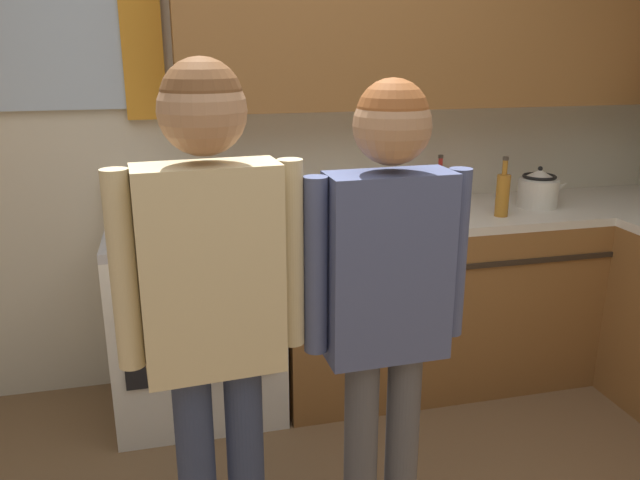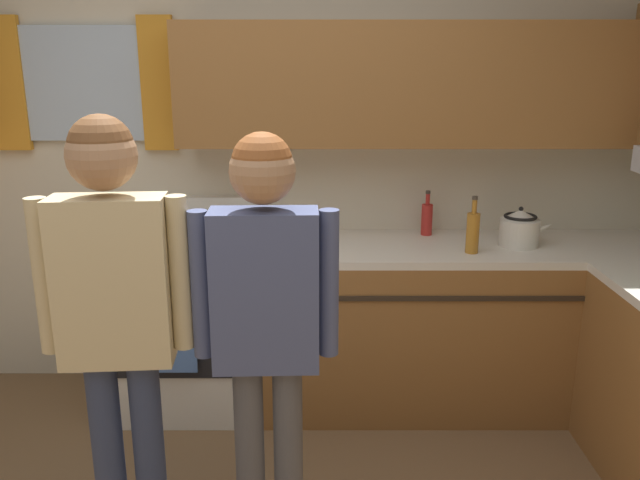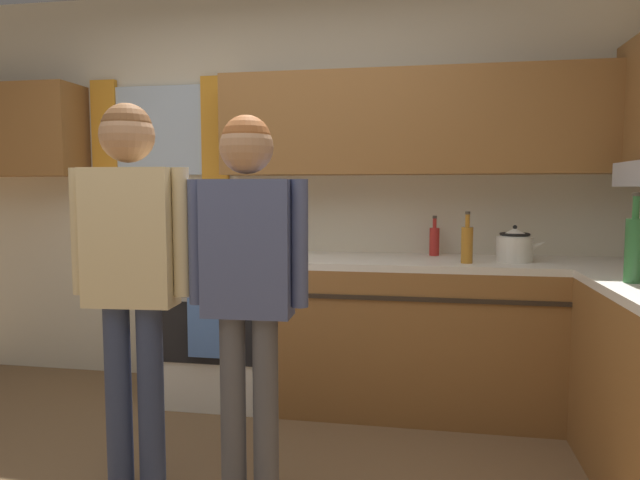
# 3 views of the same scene
# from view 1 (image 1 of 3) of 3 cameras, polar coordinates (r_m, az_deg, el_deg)

# --- Properties ---
(back_wall_unit) EXTENTS (4.60, 0.42, 2.60)m
(back_wall_unit) POSITION_cam_1_polar(r_m,az_deg,el_deg) (3.11, -5.39, 12.81)
(back_wall_unit) COLOR beige
(back_wall_unit) RESTS_ON ground
(kitchen_counter_run) EXTENTS (2.19, 2.07, 0.90)m
(kitchen_counter_run) POSITION_cam_1_polar(r_m,az_deg,el_deg) (3.27, 23.05, -6.41)
(kitchen_counter_run) COLOR brown
(kitchen_counter_run) RESTS_ON ground
(stove_oven) EXTENTS (0.75, 0.67, 1.10)m
(stove_oven) POSITION_cam_1_polar(r_m,az_deg,el_deg) (3.04, -11.08, -6.74)
(stove_oven) COLOR silver
(stove_oven) RESTS_ON ground
(bottle_sauce_red) EXTENTS (0.06, 0.06, 0.25)m
(bottle_sauce_red) POSITION_cam_1_polar(r_m,az_deg,el_deg) (3.35, 10.72, 4.98)
(bottle_sauce_red) COLOR red
(bottle_sauce_red) RESTS_ON kitchen_counter_run
(bottle_oil_amber) EXTENTS (0.06, 0.06, 0.29)m
(bottle_oil_amber) POSITION_cam_1_polar(r_m,az_deg,el_deg) (3.13, 16.16, 4.03)
(bottle_oil_amber) COLOR #B27223
(bottle_oil_amber) RESTS_ON kitchen_counter_run
(stovetop_kettle) EXTENTS (0.27, 0.20, 0.21)m
(stovetop_kettle) POSITION_cam_1_polar(r_m,az_deg,el_deg) (3.37, 19.13, 4.45)
(stovetop_kettle) COLOR silver
(stovetop_kettle) RESTS_ON kitchen_counter_run
(adult_left) EXTENTS (0.51, 0.22, 1.66)m
(adult_left) POSITION_cam_1_polar(r_m,az_deg,el_deg) (1.73, -9.71, -4.71)
(adult_left) COLOR #2D3856
(adult_left) RESTS_ON ground
(adult_in_plaid) EXTENTS (0.50, 0.22, 1.60)m
(adult_in_plaid) POSITION_cam_1_polar(r_m,az_deg,el_deg) (1.86, 6.05, -4.20)
(adult_in_plaid) COLOR #4C4C51
(adult_in_plaid) RESTS_ON ground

